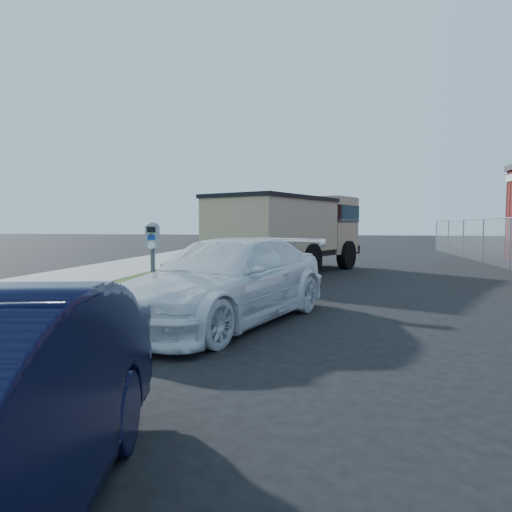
# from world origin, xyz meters

# --- Properties ---
(ground) EXTENTS (120.00, 120.00, 0.00)m
(ground) POSITION_xyz_m (0.00, 0.00, 0.00)
(ground) COLOR black
(ground) RESTS_ON ground
(streetside) EXTENTS (6.12, 50.00, 0.15)m
(streetside) POSITION_xyz_m (-5.57, 2.00, 0.07)
(streetside) COLOR gray
(streetside) RESTS_ON ground
(parking_meter) EXTENTS (0.22, 0.16, 1.48)m
(parking_meter) POSITION_xyz_m (-2.72, -0.61, 1.21)
(parking_meter) COLOR #3F4247
(parking_meter) RESTS_ON ground
(white_wagon) EXTENTS (3.36, 5.02, 1.35)m
(white_wagon) POSITION_xyz_m (-1.68, 0.02, 0.68)
(white_wagon) COLOR white
(white_wagon) RESTS_ON ground
(dump_truck) EXTENTS (4.83, 6.88, 2.54)m
(dump_truck) POSITION_xyz_m (-1.43, 7.87, 1.43)
(dump_truck) COLOR black
(dump_truck) RESTS_ON ground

